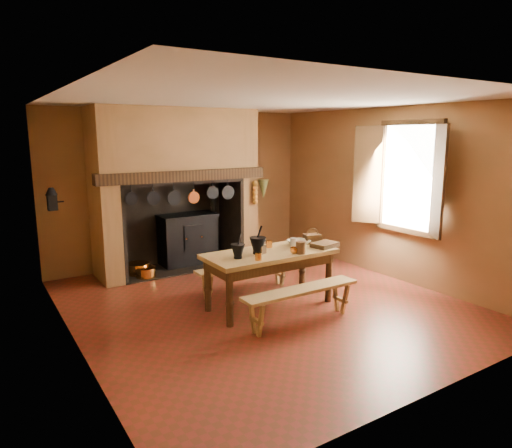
{
  "coord_description": "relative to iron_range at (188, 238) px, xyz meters",
  "views": [
    {
      "loc": [
        -3.38,
        -5.11,
        2.34
      ],
      "look_at": [
        0.07,
        0.3,
        1.09
      ],
      "focal_mm": 32.0,
      "sensor_mm": 36.0,
      "label": 1
    }
  ],
  "objects": [
    {
      "name": "brass_cup",
      "position": [
        0.27,
        -2.84,
        0.35
      ],
      "size": [
        0.12,
        0.12,
        0.09
      ],
      "primitive_type": "imported",
      "rotation": [
        0.0,
        0.0,
        -0.11
      ],
      "color": "orange",
      "rests_on": "work_table"
    },
    {
      "name": "wall_front",
      "position": [
        0.04,
        -5.2,
        0.92
      ],
      "size": [
        5.0,
        0.02,
        2.8
      ],
      "primitive_type": "cube",
      "color": "#94643B",
      "rests_on": "floor"
    },
    {
      "name": "ceiling",
      "position": [
        0.04,
        -2.45,
        2.32
      ],
      "size": [
        5.5,
        5.5,
        0.0
      ],
      "primitive_type": "plane",
      "rotation": [
        3.14,
        0.0,
        0.0
      ],
      "color": "silver",
      "rests_on": "back_wall"
    },
    {
      "name": "glass_jar",
      "position": [
        0.43,
        -2.62,
        0.38
      ],
      "size": [
        0.09,
        0.09,
        0.16
      ],
      "primitive_type": "cylinder",
      "rotation": [
        0.0,
        0.0,
        0.03
      ],
      "color": "beige",
      "rests_on": "work_table"
    },
    {
      "name": "onion_string",
      "position": [
        1.04,
        -0.66,
        0.85
      ],
      "size": [
        0.12,
        0.1,
        0.46
      ],
      "primitive_type": null,
      "color": "#A66C1E",
      "rests_on": "chimney_breast"
    },
    {
      "name": "hearth_pans",
      "position": [
        -1.01,
        -0.23,
        -0.39
      ],
      "size": [
        0.51,
        0.62,
        0.2
      ],
      "color": "orange",
      "rests_on": "floor"
    },
    {
      "name": "back_wall",
      "position": [
        0.04,
        0.3,
        0.92
      ],
      "size": [
        5.0,
        0.02,
        2.8
      ],
      "primitive_type": "cube",
      "color": "#94643B",
      "rests_on": "floor"
    },
    {
      "name": "window",
      "position": [
        2.39,
        -2.85,
        1.22
      ],
      "size": [
        0.39,
        1.75,
        1.76
      ],
      "color": "white",
      "rests_on": "wall_right"
    },
    {
      "name": "chimney_breast",
      "position": [
        -0.26,
        -0.14,
        1.33
      ],
      "size": [
        2.95,
        0.96,
        2.8
      ],
      "color": "#94643B",
      "rests_on": "floor"
    },
    {
      "name": "bench_front",
      "position": [
        0.07,
        -3.27,
        -0.14
      ],
      "size": [
        1.64,
        0.29,
        0.46
      ],
      "color": "tan",
      "rests_on": "floor"
    },
    {
      "name": "brass_mug_a",
      "position": [
        -0.31,
        -2.86,
        0.35
      ],
      "size": [
        0.11,
        0.11,
        0.1
      ],
      "primitive_type": "cylinder",
      "rotation": [
        0.0,
        0.0,
        -0.36
      ],
      "color": "orange",
      "rests_on": "work_table"
    },
    {
      "name": "wall_right",
      "position": [
        2.54,
        -2.45,
        0.92
      ],
      "size": [
        0.02,
        5.5,
        2.8
      ],
      "primitive_type": "cube",
      "color": "#94643B",
      "rests_on": "floor"
    },
    {
      "name": "wicker_basket",
      "position": [
        0.87,
        -2.49,
        0.37
      ],
      "size": [
        0.27,
        0.23,
        0.23
      ],
      "rotation": [
        0.0,
        0.0,
        -0.27
      ],
      "color": "#442C14",
      "rests_on": "work_table"
    },
    {
      "name": "stoneware_crock",
      "position": [
        0.35,
        -2.89,
        0.38
      ],
      "size": [
        0.14,
        0.14,
        0.16
      ],
      "primitive_type": "cylinder",
      "rotation": [
        0.0,
        0.0,
        0.09
      ],
      "color": "#50341E",
      "rests_on": "work_table"
    },
    {
      "name": "mortar_small",
      "position": [
        -0.48,
        -2.64,
        0.41
      ],
      "size": [
        0.19,
        0.19,
        0.32
      ],
      "rotation": [
        0.0,
        0.0,
        0.32
      ],
      "color": "black",
      "rests_on": "work_table"
    },
    {
      "name": "coffee_grinder",
      "position": [
        -0.1,
        -2.6,
        0.37
      ],
      "size": [
        0.16,
        0.14,
        0.17
      ],
      "rotation": [
        0.0,
        0.0,
        0.36
      ],
      "color": "#3E2713",
      "rests_on": "work_table"
    },
    {
      "name": "floor",
      "position": [
        0.04,
        -2.45,
        -0.48
      ],
      "size": [
        5.5,
        5.5,
        0.0
      ],
      "primitive_type": "plane",
      "color": "maroon",
      "rests_on": "ground"
    },
    {
      "name": "wall_coffee_mill",
      "position": [
        -2.38,
        -0.9,
        1.03
      ],
      "size": [
        0.23,
        0.16,
        0.31
      ],
      "color": "black",
      "rests_on": "wall_left"
    },
    {
      "name": "wall_left",
      "position": [
        -2.46,
        -2.45,
        0.92
      ],
      "size": [
        0.02,
        5.5,
        2.8
      ],
      "primitive_type": "cube",
      "color": "#94643B",
      "rests_on": "floor"
    },
    {
      "name": "herb_bunch",
      "position": [
        1.22,
        -0.66,
        0.9
      ],
      "size": [
        0.2,
        0.2,
        0.35
      ],
      "primitive_type": "cone",
      "rotation": [
        3.14,
        0.0,
        0.0
      ],
      "color": "#525A2A",
      "rests_on": "chimney_breast"
    },
    {
      "name": "brass_mug_b",
      "position": [
        0.19,
        -2.38,
        0.35
      ],
      "size": [
        0.12,
        0.12,
        0.1
      ],
      "primitive_type": "cylinder",
      "rotation": [
        0.0,
        0.0,
        0.37
      ],
      "color": "orange",
      "rests_on": "work_table"
    },
    {
      "name": "hanging_pans",
      "position": [
        -0.3,
        -0.64,
        0.88
      ],
      "size": [
        1.92,
        0.29,
        0.27
      ],
      "color": "black",
      "rests_on": "chimney_breast"
    },
    {
      "name": "iron_range",
      "position": [
        0.0,
        0.0,
        0.0
      ],
      "size": [
        1.12,
        0.55,
        1.6
      ],
      "color": "black",
      "rests_on": "floor"
    },
    {
      "name": "mortar_large",
      "position": [
        -0.14,
        -2.58,
        0.43
      ],
      "size": [
        0.22,
        0.22,
        0.38
      ],
      "rotation": [
        0.0,
        0.0,
        -0.22
      ],
      "color": "black",
      "rests_on": "work_table"
    },
    {
      "name": "bench_back",
      "position": [
        0.07,
        -1.92,
        -0.15
      ],
      "size": [
        1.57,
        0.28,
        0.44
      ],
      "color": "tan",
      "rests_on": "floor"
    },
    {
      "name": "work_table",
      "position": [
        0.07,
        -2.57,
        0.18
      ],
      "size": [
        1.81,
        0.81,
        0.79
      ],
      "color": "tan",
      "rests_on": "floor"
    },
    {
      "name": "wooden_tray",
      "position": [
        0.87,
        -2.77,
        0.33
      ],
      "size": [
        0.41,
        0.33,
        0.06
      ],
      "primitive_type": "cube",
      "rotation": [
        0.0,
        0.0,
        0.2
      ],
      "color": "#3E2713",
      "rests_on": "work_table"
    },
    {
      "name": "mixing_bowl",
      "position": [
        0.62,
        -2.5,
        0.34
      ],
      "size": [
        0.31,
        0.31,
        0.08
      ],
      "primitive_type": "imported",
      "rotation": [
        0.0,
        0.0,
        0.0
      ],
      "color": "beige",
      "rests_on": "work_table"
    }
  ]
}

